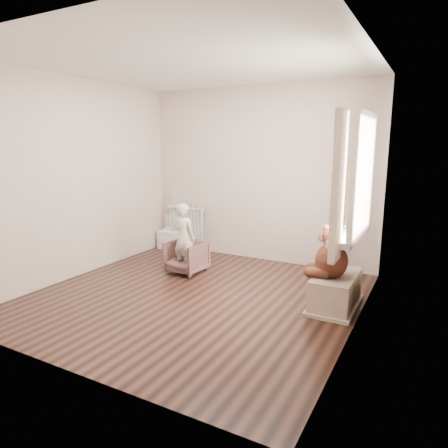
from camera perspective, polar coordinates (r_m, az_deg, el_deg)
The scene contains 19 objects.
floor at distance 4.78m, azimuth -4.22°, elevation -10.23°, with size 3.60×3.60×0.01m, color black.
ceiling at distance 4.52m, azimuth -4.74°, elevation 22.10°, with size 3.60×3.60×0.01m, color white.
back_wall at distance 6.05m, azimuth 4.86°, elevation 7.03°, with size 3.60×0.02×2.60m, color silver.
front_wall at distance 3.12m, azimuth -22.64°, elevation 2.03°, with size 3.60×0.02×2.60m, color silver.
left_wall at distance 5.64m, azimuth -20.12°, elevation 6.06°, with size 0.02×3.60×2.60m, color silver.
right_wall at distance 3.81m, azimuth 19.02°, elevation 3.85°, with size 0.02×3.60×2.60m, color silver.
window at distance 4.09m, azimuth 19.32°, elevation 6.43°, with size 0.03×0.90×1.10m, color white.
window_sill at distance 4.19m, azimuth 17.58°, elevation -1.38°, with size 0.22×1.10×0.06m, color silver.
curtain_left at distance 3.56m, azimuth 16.00°, elevation 5.00°, with size 0.06×0.26×1.30m, color beige.
curtain_right at distance 4.68m, azimuth 19.08°, elevation 6.26°, with size 0.06×0.26×1.30m, color beige.
radiator at distance 6.66m, azimuth -5.42°, elevation -0.49°, with size 0.70×0.13×0.74m, color silver.
paper_doll at distance 6.69m, azimuth -6.92°, elevation 3.67°, with size 0.16×0.01×0.26m, color beige.
tin_a at distance 6.52m, azimuth -4.54°, elevation 2.64°, with size 0.10×0.10×0.06m, color #A59E8C.
toy_vanity at distance 6.84m, azimuth -7.78°, elevation -1.21°, with size 0.35×0.25×0.56m, color silver.
armchair at distance 5.57m, azimuth -5.38°, elevation -4.67°, with size 0.47×0.48×0.44m, color brown.
child at distance 5.46m, azimuth -5.73°, elevation -2.00°, with size 0.35×0.23×0.96m, color silver.
toy_bench at distance 4.57m, azimuth 15.64°, elevation -8.97°, with size 0.41×0.78×0.37m, color #BFAD90.
teddy_bear at distance 4.36m, azimuth 15.18°, elevation -3.48°, with size 0.45×0.35×0.55m, color #3D1C11, non-canonical shape.
plush_cat at distance 4.28m, azimuth 17.86°, elevation 0.64°, with size 0.15×0.24×0.20m, color #655D54, non-canonical shape.
Camera 1 is at (2.41, -3.73, 1.76)m, focal length 32.00 mm.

